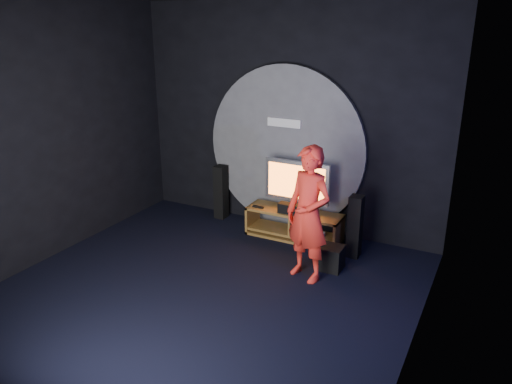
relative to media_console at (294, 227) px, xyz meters
The scene contains 13 objects.
floor 2.09m from the media_console, 99.87° to the right, with size 5.00×5.00×0.00m, color black.
back_wall 1.66m from the media_console, 128.41° to the left, with size 5.00×0.04×3.50m, color black.
left_wall 3.84m from the media_console, 144.34° to the right, with size 0.04×5.00×3.50m, color black.
right_wall 3.35m from the media_console, 43.73° to the right, with size 0.04×5.00×3.50m, color black.
wall_disc_panel 1.23m from the media_console, 132.18° to the left, with size 2.60×0.11×2.60m.
media_console is the anchor object (origin of this frame).
tv 0.68m from the media_console, 95.75° to the left, with size 1.02×0.22×0.77m.
center_speaker 0.35m from the media_console, 93.53° to the right, with size 0.40×0.15×0.15m, color black.
remote 0.64m from the media_console, 168.03° to the right, with size 0.18×0.05×0.02m, color black.
tower_speaker_left 1.49m from the media_console, behind, with size 0.18×0.20×0.91m, color black.
tower_speaker_right 1.04m from the media_console, ahead, with size 0.18×0.20×0.91m, color black.
subwoofer 1.09m from the media_console, 39.33° to the right, with size 0.30×0.30×0.33m, color black.
player 1.41m from the media_console, 59.29° to the right, with size 0.65×0.43×1.78m, color red.
Camera 1 is at (3.08, -4.51, 3.26)m, focal length 35.00 mm.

